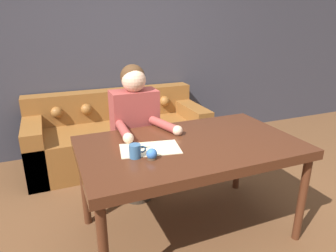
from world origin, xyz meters
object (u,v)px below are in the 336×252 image
at_px(dining_table, 190,152).
at_px(pin_cushion, 152,154).
at_px(couch, 119,136).
at_px(scissors, 143,148).
at_px(mug, 135,151).
at_px(person, 136,135).

distance_m(dining_table, pin_cushion, 0.39).
bearing_deg(couch, scissors, -96.03).
height_order(dining_table, couch, couch).
bearing_deg(dining_table, mug, -169.34).
bearing_deg(person, scissors, -100.93).
bearing_deg(person, pin_cushion, -98.45).
bearing_deg(dining_table, person, 111.06).
xyz_separation_m(dining_table, pin_cushion, (-0.35, -0.14, 0.10)).
distance_m(person, mug, 0.74).
bearing_deg(scissors, person, 79.07).
height_order(mug, pin_cushion, mug).
bearing_deg(mug, couch, 81.21).
relative_size(couch, scissors, 8.42).
relative_size(person, mug, 11.11).
relative_size(couch, mug, 18.02).
bearing_deg(pin_cushion, couch, 84.55).
xyz_separation_m(dining_table, couch, (-0.19, 1.53, -0.40)).
relative_size(person, pin_cushion, 17.56).
distance_m(dining_table, person, 0.65).
bearing_deg(pin_cushion, mug, 145.18).
distance_m(couch, person, 0.98).
xyz_separation_m(person, pin_cushion, (-0.11, -0.75, 0.15)).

